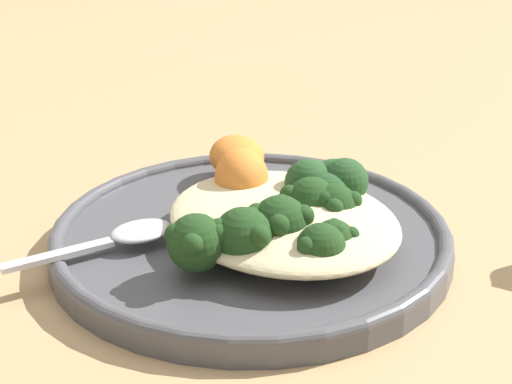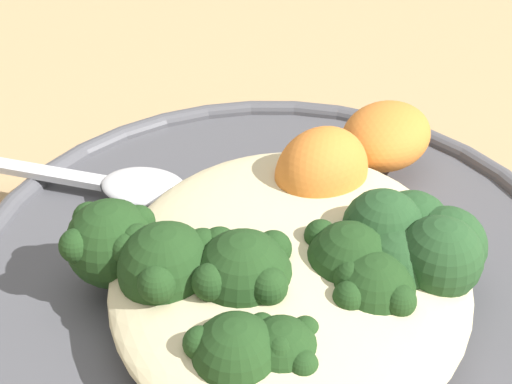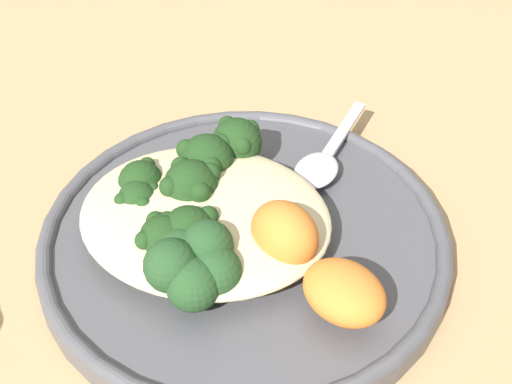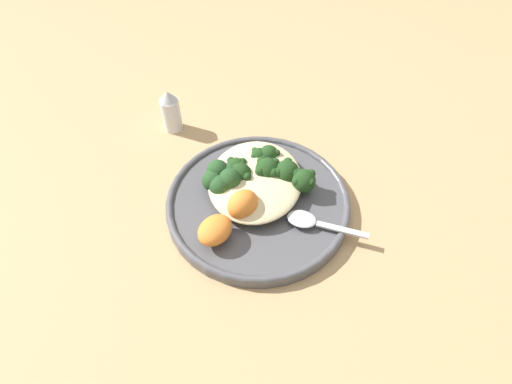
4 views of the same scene
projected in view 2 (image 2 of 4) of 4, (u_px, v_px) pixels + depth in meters
The scene contains 15 objects.
ground_plane at pixel (289, 313), 0.33m from camera, with size 4.00×4.00×0.00m, color tan.
plate at pixel (276, 266), 0.34m from camera, with size 0.30×0.30×0.02m.
quinoa_mound at pixel (280, 268), 0.30m from camera, with size 0.18×0.15×0.02m, color beige.
broccoli_stalk_0 at pixel (144, 238), 0.31m from camera, with size 0.08×0.11×0.04m.
broccoli_stalk_1 at pixel (196, 255), 0.31m from camera, with size 0.09×0.08×0.03m.
broccoli_stalk_2 at pixel (186, 261), 0.30m from camera, with size 0.11×0.09×0.04m.
broccoli_stalk_3 at pixel (249, 265), 0.30m from camera, with size 0.11×0.04×0.04m.
broccoli_stalk_4 at pixel (248, 315), 0.28m from camera, with size 0.13×0.04×0.03m.
broccoli_stalk_5 at pixel (280, 325), 0.28m from camera, with size 0.11×0.03×0.03m.
broccoli_stalk_6 at pixel (351, 278), 0.29m from camera, with size 0.09×0.08×0.03m.
broccoli_stalk_7 at pixel (338, 258), 0.30m from camera, with size 0.08×0.07×0.04m.
sweet_potato_chunk_0 at pixel (322, 172), 0.34m from camera, with size 0.05×0.04×0.04m, color orange.
sweet_potato_chunk_1 at pixel (386, 136), 0.38m from camera, with size 0.06×0.05×0.03m, color orange.
kale_tuft at pixel (415, 246), 0.30m from camera, with size 0.06×0.06×0.04m.
spoon at pixel (124, 184), 0.37m from camera, with size 0.04×0.13×0.01m.
Camera 2 is at (-0.23, -0.01, 0.24)m, focal length 50.00 mm.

